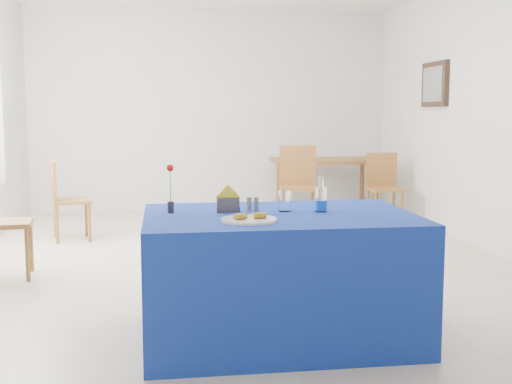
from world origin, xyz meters
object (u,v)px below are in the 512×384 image
Objects in this scene: oak_table at (326,165)px; chair_bg_left at (298,181)px; plate at (249,220)px; chair_bg_right at (383,183)px; water_bottle at (321,200)px; blue_table at (279,276)px; chair_win_b at (64,195)px.

chair_bg_left reaches higher than oak_table.
chair_bg_left is at bearing 74.15° from plate.
chair_bg_right is (2.25, 4.15, -0.26)m from plate.
plate is 0.57m from water_bottle.
blue_table reaches higher than oak_table.
chair_bg_right is (0.53, -0.80, -0.17)m from oak_table.
oak_table is 3.54m from chair_win_b.
blue_table is 3.84m from chair_bg_left.
plate is at bearing -169.25° from chair_win_b.
oak_table is (1.72, 4.95, -0.09)m from plate.
chair_bg_left is at bearing 80.06° from water_bottle.
water_bottle is 0.25× the size of chair_win_b.
plate is 0.32× the size of chair_bg_left.
chair_bg_right is at bearing -93.23° from chair_win_b.
chair_bg_left is (1.13, 3.97, -0.20)m from plate.
chair_win_b is (-1.74, 3.29, 0.12)m from blue_table.
oak_table is at bearing 72.25° from blue_table.
plate is 0.36× the size of chair_win_b.
blue_table is 1.63× the size of chair_bg_left.
plate is 4.13m from chair_bg_left.
chair_win_b reaches higher than blue_table.
oak_table is at bearing 70.83° from plate.
water_bottle reaches higher than oak_table.
chair_bg_right reaches higher than oak_table.
chair_win_b is (-1.52, 3.53, -0.27)m from plate.
blue_table is at bearing -164.68° from chair_win_b.
water_bottle is 0.14× the size of oak_table.
blue_table is at bearing -95.76° from chair_bg_left.
chair_bg_left is at bearing -168.32° from chair_bg_right.
water_bottle is at bearing -160.80° from chair_win_b.
blue_table is at bearing -115.13° from chair_bg_right.
chair_bg_right is (1.77, 3.86, -0.33)m from water_bottle.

